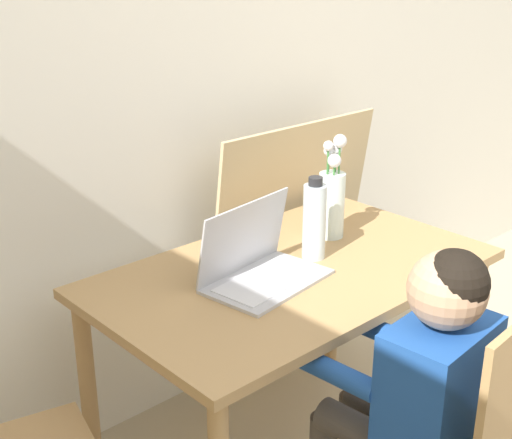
# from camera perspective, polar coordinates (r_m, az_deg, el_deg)

# --- Properties ---
(wall_back) EXTENTS (6.40, 0.05, 2.50)m
(wall_back) POSITION_cam_1_polar(r_m,az_deg,el_deg) (2.49, -3.77, 12.81)
(wall_back) COLOR white
(wall_back) RESTS_ON ground_plane
(dining_table) EXTENTS (1.19, 0.71, 0.71)m
(dining_table) POSITION_cam_1_polar(r_m,az_deg,el_deg) (2.17, 2.92, -6.05)
(dining_table) COLOR tan
(dining_table) RESTS_ON ground_plane
(person_seated) EXTENTS (0.33, 0.44, 0.99)m
(person_seated) POSITION_cam_1_polar(r_m,az_deg,el_deg) (1.80, 12.70, -12.47)
(person_seated) COLOR #1E4C9E
(person_seated) RESTS_ON ground_plane
(laptop) EXTENTS (0.38, 0.27, 0.23)m
(laptop) POSITION_cam_1_polar(r_m,az_deg,el_deg) (2.04, 0.13, -3.48)
(laptop) COLOR #B2B2B7
(laptop) RESTS_ON dining_table
(flower_vase) EXTENTS (0.09, 0.09, 0.35)m
(flower_vase) POSITION_cam_1_polar(r_m,az_deg,el_deg) (2.32, 6.09, 1.84)
(flower_vase) COLOR silver
(flower_vase) RESTS_ON dining_table
(water_bottle) EXTENTS (0.07, 0.07, 0.26)m
(water_bottle) POSITION_cam_1_polar(r_m,az_deg,el_deg) (2.16, 4.69, -0.08)
(water_bottle) COLOR silver
(water_bottle) RESTS_ON dining_table
(cardboard_panel) EXTENTS (0.76, 0.16, 1.01)m
(cardboard_panel) POSITION_cam_1_polar(r_m,az_deg,el_deg) (2.78, 2.58, -2.30)
(cardboard_panel) COLOR tan
(cardboard_panel) RESTS_ON ground_plane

